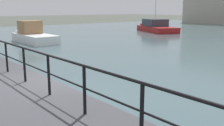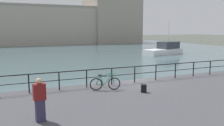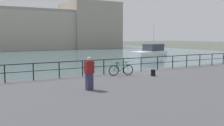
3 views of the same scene
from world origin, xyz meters
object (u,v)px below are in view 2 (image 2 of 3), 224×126
Objects in this scene: harbor_building at (62,25)px; moored_green_narrowboat at (165,49)px; parked_bicycle at (105,83)px; standing_person at (40,99)px; mooring_bollard at (144,88)px.

harbor_building is 7.32× the size of moored_green_narrowboat.
harbor_building is at bearing 95.92° from parked_bicycle.
harbor_building is 33.15× the size of parked_bicycle.
parked_bicycle is at bearing 121.22° from standing_person.
mooring_bollard is at bearing -96.72° from harbor_building.
mooring_bollard is (-6.83, -58.01, -4.31)m from harbor_building.
mooring_bollard is at bearing -142.53° from moored_green_narrowboat.
parked_bicycle is 1.02× the size of standing_person.
standing_person reaches higher than mooring_bollard.
mooring_bollard is at bearing -20.70° from parked_bicycle.
standing_person is at bearing -125.80° from parked_bicycle.
mooring_bollard is at bearing 100.58° from standing_person.
moored_green_narrowboat is 27.82m from mooring_bollard.
moored_green_narrowboat is 4.63× the size of standing_person.
moored_green_narrowboat is 28.02m from parked_bicycle.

